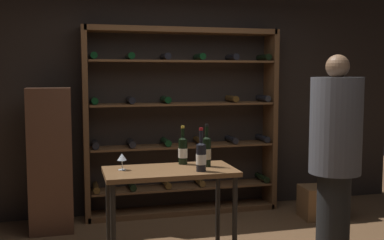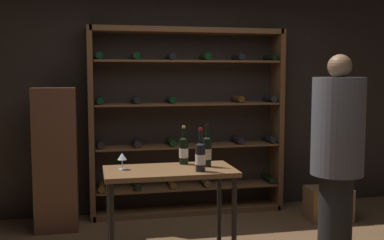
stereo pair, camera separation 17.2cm
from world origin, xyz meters
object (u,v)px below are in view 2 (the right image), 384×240
wine_rack (188,122)px  wine_crate (328,203)px  wine_glass_stemmed_right (122,157)px  tasting_table (170,181)px  wine_bottle_gold_foil (200,156)px  display_cabinet (56,159)px  wine_bottle_green_slim (207,151)px  wine_bottle_black_capsule (184,150)px  person_host_in_suit (337,149)px

wine_rack → wine_crate: 1.85m
wine_rack → wine_glass_stemmed_right: 1.62m
wine_rack → tasting_table: 1.54m
wine_bottle_gold_foil → wine_glass_stemmed_right: 0.67m
tasting_table → display_cabinet: 1.54m
tasting_table → wine_bottle_green_slim: size_ratio=2.97×
wine_bottle_black_capsule → wine_bottle_green_slim: wine_bottle_green_slim is taller
tasting_table → wine_bottle_green_slim: 0.42m
display_cabinet → wine_rack: bearing=10.9°
wine_crate → wine_bottle_black_capsule: (-1.80, -0.64, 0.78)m
wine_bottle_black_capsule → wine_bottle_gold_foil: wine_bottle_gold_foil is taller
tasting_table → wine_bottle_black_capsule: wine_bottle_black_capsule is taller
person_host_in_suit → display_cabinet: size_ratio=1.20×
wine_crate → wine_bottle_green_slim: size_ratio=1.28×
wine_rack → display_cabinet: wine_rack is taller
wine_glass_stemmed_right → tasting_table: bearing=-9.4°
wine_bottle_gold_foil → wine_bottle_green_slim: wine_bottle_green_slim is taller
wine_crate → display_cabinet: size_ratio=0.32×
tasting_table → wine_glass_stemmed_right: size_ratio=7.84×
wine_rack → wine_glass_stemmed_right: wine_rack is taller
wine_glass_stemmed_right → display_cabinet: bearing=120.1°
wine_crate → wine_bottle_black_capsule: size_ratio=1.38×
wine_bottle_green_slim → wine_crate: bearing=26.1°
wine_rack → tasting_table: size_ratio=2.04×
wine_bottle_gold_foil → person_host_in_suit: bearing=-5.7°
person_host_in_suit → wine_glass_stemmed_right: (-1.82, 0.33, -0.06)m
wine_bottle_gold_foil → wine_bottle_green_slim: bearing=60.9°
display_cabinet → wine_glass_stemmed_right: (0.63, -1.08, 0.19)m
wine_crate → wine_bottle_gold_foil: bearing=-150.4°
wine_rack → tasting_table: wine_rack is taller
wine_bottle_gold_foil → wine_bottle_green_slim: (0.10, 0.18, 0.01)m
wine_crate → display_cabinet: (-2.99, 0.31, 0.57)m
tasting_table → wine_glass_stemmed_right: wine_glass_stemmed_right is taller
display_cabinet → wine_bottle_black_capsule: 1.54m
display_cabinet → wine_bottle_gold_foil: 1.82m
display_cabinet → wine_bottle_green_slim: bearing=-39.1°
wine_crate → wine_bottle_black_capsule: wine_bottle_black_capsule is taller
wine_crate → person_host_in_suit: bearing=-116.1°
tasting_table → display_cabinet: display_cabinet is taller
wine_crate → wine_glass_stemmed_right: bearing=-162.0°
tasting_table → wine_bottle_gold_foil: wine_bottle_gold_foil is taller
wine_crate → wine_rack: bearing=158.4°
wine_bottle_black_capsule → person_host_in_suit: bearing=-20.0°
tasting_table → wine_bottle_green_slim: bearing=6.3°
wine_bottle_gold_foil → display_cabinet: bearing=134.3°
wine_bottle_green_slim → wine_glass_stemmed_right: wine_bottle_green_slim is taller
tasting_table → wine_crate: size_ratio=2.33×
tasting_table → display_cabinet: size_ratio=0.74×
wine_rack → wine_glass_stemmed_right: bearing=-122.0°
person_host_in_suit → wine_bottle_black_capsule: 1.34m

